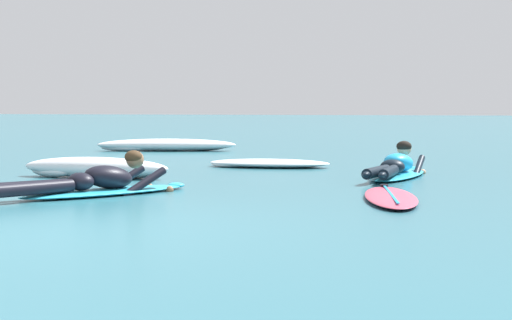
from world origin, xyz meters
name	(u,v)px	position (x,y,z in m)	size (l,w,h in m)	color
ground_plane	(265,158)	(0.00, 10.00, 0.00)	(120.00, 120.00, 0.00)	#2D6B7A
surfer_near	(96,184)	(-0.41, 2.67, 0.13)	(1.81, 2.42, 0.55)	#2DB2D1
surfer_far	(396,168)	(2.74, 5.86, 0.13)	(0.93, 2.76, 0.54)	#2DB2D1
drifting_surfboard	(390,197)	(2.86, 2.90, 0.03)	(0.86, 2.32, 0.16)	#E54C66
whitewater_front	(167,145)	(-2.55, 11.87, 0.12)	(3.08, 1.29, 0.27)	white
whitewater_mid_left	(269,163)	(0.61, 7.49, 0.06)	(1.98, 0.84, 0.13)	white
whitewater_mid_right	(95,168)	(-1.35, 4.94, 0.14)	(2.26, 0.79, 0.29)	white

